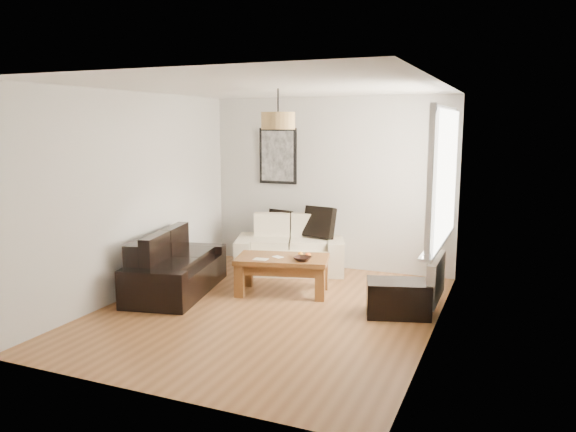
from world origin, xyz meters
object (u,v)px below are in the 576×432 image
at_px(ottoman, 398,298).
at_px(coffee_table, 282,275).
at_px(sofa_leather, 176,265).
at_px(loveseat_cream, 290,245).

bearing_deg(ottoman, coffee_table, 170.04).
xyz_separation_m(sofa_leather, ottoman, (2.88, 0.22, -0.17)).
relative_size(loveseat_cream, coffee_table, 1.34).
bearing_deg(sofa_leather, coffee_table, -81.04).
bearing_deg(sofa_leather, ottoman, -97.51).
distance_m(coffee_table, ottoman, 1.60).
height_order(sofa_leather, ottoman, sofa_leather).
bearing_deg(sofa_leather, loveseat_cream, -43.67).
xyz_separation_m(coffee_table, ottoman, (1.58, -0.28, -0.04)).
distance_m(sofa_leather, coffee_table, 1.40).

